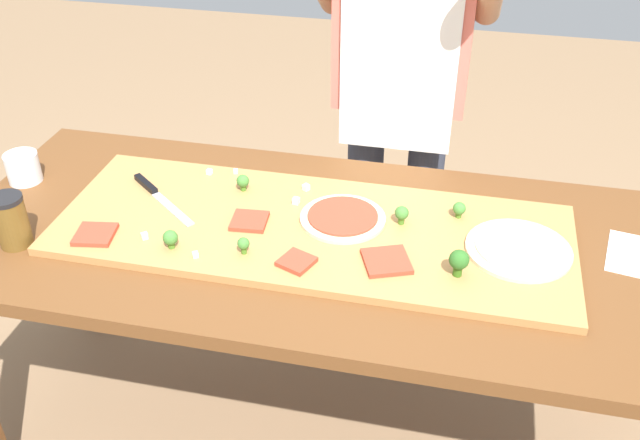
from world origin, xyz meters
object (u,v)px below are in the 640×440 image
at_px(pizza_whole_cheese_artichoke, 519,249).
at_px(broccoli_floret_front_mid, 243,244).
at_px(prep_table, 311,264).
at_px(broccoli_floret_front_right, 243,181).
at_px(cheese_crumble_b, 195,255).
at_px(sauce_jar, 11,221).
at_px(cheese_crumble_d, 296,201).
at_px(cook_center, 401,73).
at_px(broccoli_floret_front_left, 402,214).
at_px(cheese_crumble_c, 145,236).
at_px(broccoli_floret_back_mid, 459,261).
at_px(cheese_crumble_e, 306,187).
at_px(pizza_slice_near_left, 297,262).
at_px(chefs_knife, 155,192).
at_px(broccoli_floret_center_left, 170,238).
at_px(broccoli_floret_back_right, 459,209).
at_px(pizza_whole_tomato_red, 343,218).
at_px(flour_cup, 23,169).
at_px(pizza_slice_far_right, 95,234).
at_px(cheese_crumble_f, 209,172).
at_px(cheese_crumble_a, 236,171).
at_px(recipe_note, 638,256).
at_px(pizza_slice_center, 387,261).

bearing_deg(pizza_whole_cheese_artichoke, broccoli_floret_front_mid, -166.74).
distance_m(prep_table, broccoli_floret_front_right, 0.30).
xyz_separation_m(cheese_crumble_b, sauce_jar, (-0.47, -0.02, 0.04)).
xyz_separation_m(cheese_crumble_d, cook_center, (0.21, 0.48, 0.19)).
relative_size(broccoli_floret_front_left, cheese_crumble_c, 3.28).
relative_size(broccoli_floret_front_right, broccoli_floret_back_mid, 0.69).
relative_size(cheese_crumble_e, cook_center, 0.01).
distance_m(pizza_whole_cheese_artichoke, broccoli_floret_front_right, 0.76).
xyz_separation_m(pizza_slice_near_left, cheese_crumble_b, (-0.25, -0.03, 0.00)).
distance_m(chefs_knife, cook_center, 0.82).
bearing_deg(broccoli_floret_center_left, pizza_slice_near_left, 0.68).
bearing_deg(pizza_slice_near_left, cheese_crumble_c, 177.42).
relative_size(pizza_whole_cheese_artichoke, broccoli_floret_back_right, 5.81).
distance_m(pizza_whole_tomato_red, broccoli_floret_front_mid, 0.29).
bearing_deg(cook_center, pizza_whole_tomato_red, -97.80).
bearing_deg(chefs_knife, pizza_slice_near_left, -25.70).
height_order(broccoli_floret_front_mid, cheese_crumble_e, broccoli_floret_front_mid).
distance_m(pizza_slice_near_left, cheese_crumble_d, 0.27).
xyz_separation_m(pizza_slice_near_left, flour_cup, (-0.87, 0.24, 0.01)).
bearing_deg(pizza_slice_far_right, pizza_whole_tomato_red, 19.32).
bearing_deg(flour_cup, cheese_crumble_f, 12.74).
bearing_deg(pizza_whole_cheese_artichoke, broccoli_floret_center_left, -168.46).
relative_size(broccoli_floret_center_left, cheese_crumble_a, 3.97).
bearing_deg(cheese_crumble_d, pizza_whole_cheese_artichoke, -9.01).
distance_m(broccoli_floret_front_left, flour_cup, 1.09).
xyz_separation_m(pizza_slice_near_left, sauce_jar, (-0.72, -0.05, 0.04)).
bearing_deg(cheese_crumble_a, flour_cup, -166.81).
distance_m(pizza_slice_near_left, recipe_note, 0.85).
height_order(broccoli_floret_front_right, broccoli_floret_back_mid, broccoli_floret_back_mid).
distance_m(prep_table, broccoli_floret_center_left, 0.38).
relative_size(broccoli_floret_front_mid, broccoli_floret_back_mid, 0.65).
bearing_deg(pizza_whole_tomato_red, cheese_crumble_b, -143.35).
relative_size(pizza_whole_tomato_red, sauce_jar, 1.60).
distance_m(prep_table, pizza_slice_center, 0.26).
relative_size(broccoli_floret_back_right, cook_center, 0.03).
bearing_deg(cheese_crumble_f, sauce_jar, -132.41).
relative_size(cheese_crumble_b, sauce_jar, 0.10).
bearing_deg(flour_cup, cheese_crumble_d, 1.34).
distance_m(chefs_knife, sauce_jar, 0.38).
xyz_separation_m(pizza_whole_cheese_artichoke, cook_center, (-0.37, 0.58, 0.19)).
relative_size(broccoli_floret_back_mid, cheese_crumble_b, 5.05).
bearing_deg(cook_center, cheese_crumble_e, -116.23).
height_order(broccoli_floret_front_left, cook_center, cook_center).
bearing_deg(cheese_crumble_a, cook_center, 40.76).
bearing_deg(recipe_note, pizza_slice_near_left, -163.49).
bearing_deg(pizza_slice_center, broccoli_floret_front_right, 150.55).
relative_size(pizza_whole_tomato_red, cheese_crumble_c, 14.41).
distance_m(pizza_slice_far_right, cook_center, 1.02).
bearing_deg(broccoli_floret_back_mid, pizza_whole_tomato_red, 151.11).
relative_size(cheese_crumble_b, cook_center, 0.01).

